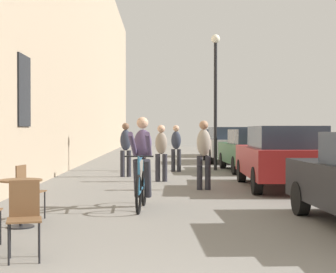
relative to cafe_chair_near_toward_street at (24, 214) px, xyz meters
The scene contains 14 objects.
building_facade_left 12.42m from the cafe_chair_near_toward_street, 99.89° to the left, with size 0.54×68.00×10.92m.
cafe_chair_near_toward_street is the anchor object (origin of this frame).
cafe_table_mid 2.05m from the cafe_chair_near_toward_street, 105.74° to the left, with size 0.64×0.64×0.72m.
cafe_chair_mid_toward_street 2.72m from the cafe_chair_near_toward_street, 103.40° to the left, with size 0.45×0.45×0.89m.
cyclist_on_bicycle 4.08m from the cafe_chair_near_toward_street, 72.75° to the left, with size 0.52×1.76×1.74m.
pedestrian_near 7.36m from the cafe_chair_near_toward_street, 69.14° to the left, with size 0.34×0.24×1.69m.
pedestrian_mid 9.07m from the cafe_chair_near_toward_street, 79.92° to the left, with size 0.35×0.25×1.60m.
pedestrian_far 10.47m from the cafe_chair_near_toward_street, 87.34° to the left, with size 0.38×0.30×1.68m.
pedestrian_furthest 12.58m from the cafe_chair_near_toward_street, 80.31° to the left, with size 0.35×0.26×1.62m.
street_lamp 13.77m from the cafe_chair_near_toward_street, 74.74° to the left, with size 0.32×0.32×4.90m.
parked_car_second 8.53m from the cafe_chair_near_toward_street, 57.29° to the left, with size 1.97×4.43×1.56m.
parked_car_third 13.35m from the cafe_chair_near_toward_street, 69.11° to the left, with size 1.86×4.20×1.48m.
parked_car_fourth 18.29m from the cafe_chair_near_toward_street, 75.46° to the left, with size 1.91×4.45×1.58m.
parked_car_fifth 23.72m from the cafe_chair_near_toward_street, 78.38° to the left, with size 1.85×4.20×1.48m.
Camera 1 is at (0.04, -3.24, 1.47)m, focal length 56.61 mm.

